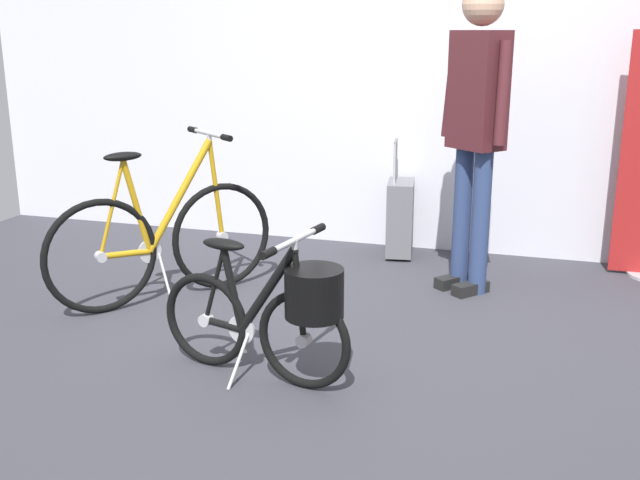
{
  "coord_description": "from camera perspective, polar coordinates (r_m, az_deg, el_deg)",
  "views": [
    {
      "loc": [
        0.94,
        -3.22,
        1.56
      ],
      "look_at": [
        -0.12,
        0.23,
        0.55
      ],
      "focal_mm": 42.01,
      "sensor_mm": 36.0,
      "label": 1
    }
  ],
  "objects": [
    {
      "name": "ground_plane",
      "position": [
        3.69,
        0.74,
        -9.31
      ],
      "size": [
        6.93,
        6.93,
        0.0
      ],
      "primitive_type": "plane",
      "color": "#38383F"
    },
    {
      "name": "back_wall",
      "position": [
        5.48,
        7.4,
        13.36
      ],
      "size": [
        6.93,
        0.1,
        2.71
      ],
      "primitive_type": "cube",
      "color": "silver",
      "rests_on": "ground_plane"
    },
    {
      "name": "folding_bike_foreground",
      "position": [
        3.38,
        -3.31,
        -5.3
      ],
      "size": [
        0.99,
        0.53,
        0.71
      ],
      "color": "black",
      "rests_on": "ground_plane"
    },
    {
      "name": "display_bike_left",
      "position": [
        4.5,
        -11.82,
        0.05
      ],
      "size": [
        0.92,
        1.15,
        0.99
      ],
      "color": "black",
      "rests_on": "ground_plane"
    },
    {
      "name": "visitor_near_wall",
      "position": [
        4.56,
        11.83,
        9.1
      ],
      "size": [
        0.42,
        0.39,
        1.82
      ],
      "color": "navy",
      "rests_on": "ground_plane"
    },
    {
      "name": "rolling_suitcase",
      "position": [
        5.36,
        6.12,
        1.76
      ],
      "size": [
        0.23,
        0.38,
        0.83
      ],
      "color": "slate",
      "rests_on": "ground_plane"
    }
  ]
}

